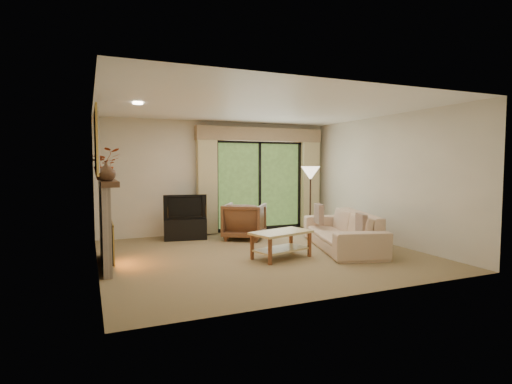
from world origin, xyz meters
name	(u,v)px	position (x,y,z in m)	size (l,w,h in m)	color
floor	(263,254)	(0.00, 0.00, 0.00)	(5.50, 5.50, 0.00)	olive
ceiling	(263,108)	(0.00, 0.00, 2.60)	(5.50, 5.50, 0.00)	white
wall_back	(220,178)	(0.00, 2.50, 1.30)	(5.00, 5.00, 0.00)	beige
wall_front	(347,190)	(0.00, -2.50, 1.30)	(5.00, 5.00, 0.00)	beige
wall_left	(96,185)	(-2.75, 0.00, 1.30)	(5.00, 5.00, 0.00)	beige
wall_right	(386,180)	(2.75, 0.00, 1.30)	(5.00, 5.00, 0.00)	beige
fireplace	(105,223)	(-2.63, 0.20, 0.69)	(0.24, 1.70, 1.37)	gray
mirror	(97,142)	(-2.71, 0.20, 1.95)	(0.07, 1.45, 1.02)	gold
sliding_door	(259,185)	(1.00, 2.45, 1.10)	(2.26, 0.10, 2.16)	black
curtain_left	(207,182)	(-0.35, 2.34, 1.20)	(0.45, 0.18, 2.35)	tan
curtain_right	(310,180)	(2.35, 2.34, 1.20)	(0.45, 0.18, 2.35)	tan
cornice	(261,135)	(1.00, 2.36, 2.32)	(3.20, 0.24, 0.32)	#977C5C
media_console	(185,229)	(-0.96, 1.95, 0.22)	(0.89, 0.40, 0.45)	black
tv	(185,207)	(-0.96, 1.95, 0.71)	(0.91, 0.12, 0.52)	black
armchair	(244,221)	(0.24, 1.50, 0.39)	(0.83, 0.85, 0.78)	brown
sofa	(342,230)	(1.61, -0.12, 0.35)	(2.40, 0.94, 0.70)	tan
pillow_near	(361,224)	(1.53, -0.82, 0.58)	(0.09, 0.35, 0.35)	#4C2A21
pillow_far	(319,214)	(1.53, 0.57, 0.59)	(0.11, 0.40, 0.40)	#4C2A21
coffee_table	(281,245)	(0.18, -0.40, 0.23)	(1.03, 0.57, 0.46)	tan
floor_lamp	(310,201)	(1.71, 1.23, 0.78)	(0.42, 0.42, 1.56)	#FEE9C8
vase	(106,171)	(-2.61, -0.35, 1.51)	(0.27, 0.27, 0.28)	#4D3220
branches	(105,164)	(-2.61, 0.09, 1.62)	(0.44, 0.38, 0.49)	#983F1B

